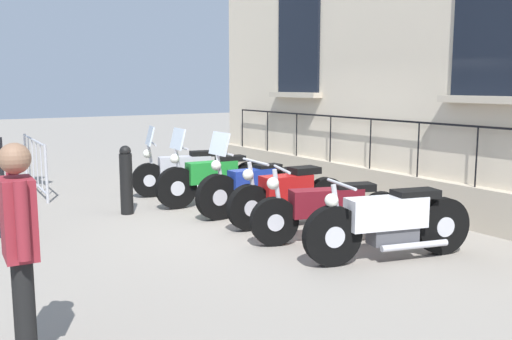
{
  "coord_description": "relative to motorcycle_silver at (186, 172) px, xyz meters",
  "views": [
    {
      "loc": [
        4.69,
        7.14,
        2.08
      ],
      "look_at": [
        0.1,
        0.0,
        0.8
      ],
      "focal_mm": 39.78,
      "sensor_mm": 36.0,
      "label": 1
    }
  ],
  "objects": [
    {
      "name": "ground_plane",
      "position": [
        -0.06,
        2.52,
        -0.45
      ],
      "size": [
        60.0,
        60.0,
        0.0
      ],
      "primitive_type": "plane",
      "color": "gray"
    },
    {
      "name": "crowd_barrier",
      "position": [
        2.35,
        -1.85,
        0.12
      ],
      "size": [
        0.18,
        2.51,
        1.05
      ],
      "color": "#B7B7BF",
      "rests_on": "ground_plane"
    },
    {
      "name": "motorcycle_white",
      "position": [
        -0.26,
        4.99,
        0.01
      ],
      "size": [
        2.17,
        0.87,
        0.97
      ],
      "color": "black",
      "rests_on": "ground_plane"
    },
    {
      "name": "motorcycle_green",
      "position": [
        -0.01,
        1.07,
        0.01
      ],
      "size": [
        2.14,
        0.59,
        1.36
      ],
      "color": "black",
      "rests_on": "ground_plane"
    },
    {
      "name": "bollard",
      "position": [
        1.52,
        0.95,
        0.11
      ],
      "size": [
        0.2,
        0.2,
        1.12
      ],
      "color": "black",
      "rests_on": "ground_plane"
    },
    {
      "name": "motorcycle_blue",
      "position": [
        -0.18,
        2.08,
        -0.0
      ],
      "size": [
        2.07,
        0.6,
        1.36
      ],
      "color": "black",
      "rests_on": "ground_plane"
    },
    {
      "name": "motorcycle_silver",
      "position": [
        0.0,
        0.0,
        0.0
      ],
      "size": [
        2.06,
        0.82,
        1.33
      ],
      "color": "black",
      "rests_on": "ground_plane"
    },
    {
      "name": "motorcycle_red",
      "position": [
        -0.24,
        2.96,
        -0.01
      ],
      "size": [
        2.0,
        0.74,
        1.01
      ],
      "color": "black",
      "rests_on": "ground_plane"
    },
    {
      "name": "motorcycle_maroon",
      "position": [
        -0.18,
        3.98,
        -0.03
      ],
      "size": [
        2.11,
        0.93,
        1.02
      ],
      "color": "black",
      "rests_on": "ground_plane"
    },
    {
      "name": "pedestrian_walking",
      "position": [
        3.92,
        5.38,
        0.5
      ],
      "size": [
        0.24,
        0.53,
        1.68
      ],
      "color": "black",
      "rests_on": "ground_plane"
    }
  ]
}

